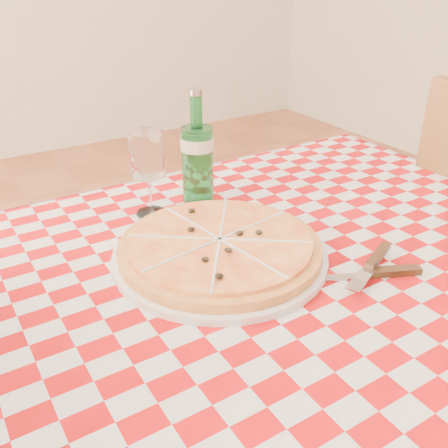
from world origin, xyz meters
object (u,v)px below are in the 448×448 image
object	(u,v)px
water_bottle	(197,149)
wine_glass	(148,174)
dining_table	(252,314)
pizza_plate	(220,246)

from	to	relation	value
water_bottle	wine_glass	xyz separation A→B (m)	(-0.10, 0.01, -0.03)
dining_table	water_bottle	distance (m)	0.34
pizza_plate	wine_glass	bearing A→B (deg)	97.22
water_bottle	wine_glass	distance (m)	0.11
dining_table	pizza_plate	xyz separation A→B (m)	(-0.03, 0.05, 0.12)
dining_table	water_bottle	world-z (taller)	water_bottle
dining_table	wine_glass	world-z (taller)	wine_glass
pizza_plate	dining_table	bearing A→B (deg)	-58.10
dining_table	wine_glass	distance (m)	0.33
pizza_plate	water_bottle	size ratio (longest dim) A/B	1.54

